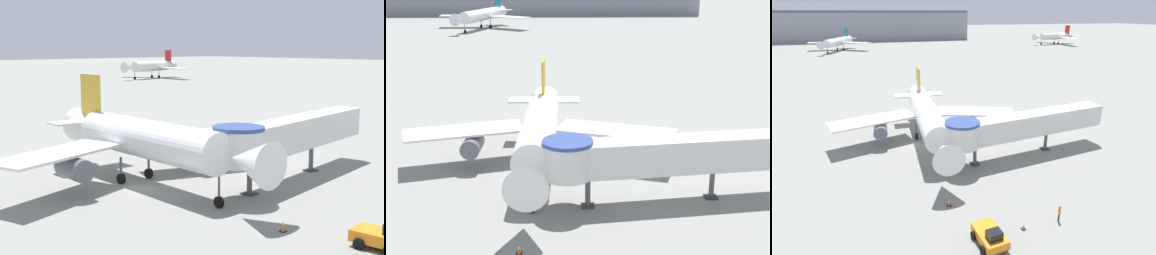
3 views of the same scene
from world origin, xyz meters
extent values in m
plane|color=gray|center=(0.00, 0.00, 0.00)|extent=(800.00, 800.00, 0.00)
cylinder|color=white|center=(1.24, 0.35, 4.05)|extent=(3.71, 17.20, 3.35)
cone|color=white|center=(1.00, -11.40, 4.05)|extent=(3.43, 3.76, 3.35)
cone|color=white|center=(1.45, 10.09, 4.05)|extent=(3.46, 5.10, 3.35)
cube|color=white|center=(-6.14, 2.81, 3.47)|extent=(12.22, 7.29, 0.22)
cube|color=white|center=(8.73, 2.50, 3.47)|extent=(12.24, 7.70, 0.22)
cube|color=gold|center=(1.44, 9.84, 7.07)|extent=(0.31, 3.37, 4.36)
cube|color=white|center=(1.45, 10.34, 4.64)|extent=(7.88, 2.52, 0.18)
cylinder|color=#565960|center=(-5.24, 1.79, 2.30)|extent=(1.91, 3.40, 1.84)
cylinder|color=#565960|center=(7.78, 1.52, 2.30)|extent=(1.91, 3.40, 1.84)
cylinder|color=#4C4C51|center=(1.06, -8.27, 1.41)|extent=(0.18, 0.18, 1.93)
cylinder|color=black|center=(1.06, -8.27, 0.45)|extent=(0.28, 0.91, 0.90)
cylinder|color=#4C4C51|center=(-0.22, 2.53, 1.41)|extent=(0.22, 0.22, 1.93)
cylinder|color=black|center=(-0.22, 2.53, 0.45)|extent=(0.42, 0.91, 0.90)
cylinder|color=#4C4C51|center=(2.80, 2.46, 1.41)|extent=(0.22, 0.22, 1.93)
cylinder|color=black|center=(2.80, 2.46, 0.45)|extent=(0.42, 0.91, 0.90)
cube|color=silver|center=(14.11, -6.14, 4.11)|extent=(20.72, 5.38, 2.80)
cylinder|color=silver|center=(3.92, -7.55, 4.11)|extent=(3.90, 3.90, 2.80)
cylinder|color=navy|center=(3.92, -7.55, 5.66)|extent=(4.10, 4.09, 0.30)
cylinder|color=#56565B|center=(5.55, -7.32, 1.36)|extent=(0.44, 0.44, 2.71)
cube|color=#333338|center=(5.55, -7.32, 0.06)|extent=(1.10, 1.10, 0.12)
cylinder|color=#56565B|center=(16.14, -5.86, 1.36)|extent=(0.44, 0.44, 2.71)
cube|color=#333338|center=(16.14, -5.86, 0.06)|extent=(1.10, 1.10, 0.12)
cube|color=orange|center=(2.49, -20.46, 0.70)|extent=(2.28, 3.48, 0.71)
cube|color=black|center=(2.57, -21.19, 1.37)|extent=(1.25, 1.04, 0.64)
cylinder|color=black|center=(1.61, -21.46, 0.34)|extent=(0.38, 0.72, 0.69)
cylinder|color=black|center=(3.57, -21.25, 0.34)|extent=(0.38, 0.72, 0.69)
cylinder|color=black|center=(1.41, -19.67, 0.34)|extent=(0.38, 0.72, 0.69)
cylinder|color=black|center=(3.37, -19.45, 0.34)|extent=(0.38, 0.72, 0.69)
cube|color=black|center=(0.50, -14.70, 0.02)|extent=(0.43, 0.43, 0.04)
cone|color=orange|center=(0.50, -14.70, 0.37)|extent=(0.29, 0.29, 0.66)
cylinder|color=white|center=(0.50, -14.70, 0.45)|extent=(0.16, 0.16, 0.08)
cube|color=black|center=(5.89, -19.79, 0.02)|extent=(0.38, 0.38, 0.04)
cone|color=orange|center=(5.89, -19.79, 0.34)|extent=(0.26, 0.26, 0.60)
cylinder|color=white|center=(5.89, -19.79, 0.41)|extent=(0.15, 0.15, 0.07)
cylinder|color=#1E2338|center=(9.36, -19.75, 0.40)|extent=(0.12, 0.12, 0.80)
cylinder|color=#1E2338|center=(9.42, -19.60, 0.40)|extent=(0.12, 0.12, 0.80)
cube|color=orange|center=(9.39, -19.67, 1.11)|extent=(0.29, 0.36, 0.63)
sphere|color=tan|center=(9.39, -19.67, 1.54)|extent=(0.22, 0.22, 0.22)
cylinder|color=white|center=(95.62, 119.98, 4.52)|extent=(19.09, 7.95, 3.70)
cone|color=white|center=(83.09, 116.99, 4.52)|extent=(4.81, 4.54, 3.70)
cone|color=white|center=(106.00, 122.46, 4.52)|extent=(6.25, 4.88, 3.70)
cube|color=white|center=(96.22, 129.06, 3.88)|extent=(11.01, 14.05, 0.22)
cube|color=white|center=(100.26, 112.15, 3.88)|extent=(5.62, 14.01, 0.22)
cube|color=#B21E1E|center=(105.73, 122.39, 7.85)|extent=(3.64, 1.09, 4.81)
cube|color=white|center=(106.27, 122.52, 5.17)|extent=(4.67, 9.66, 0.18)
cylinder|color=#4C4C51|center=(86.43, 117.79, 1.61)|extent=(0.18, 0.18, 2.13)
cylinder|color=black|center=(86.43, 117.79, 0.55)|extent=(1.13, 0.51, 1.10)
cylinder|color=#4C4C51|center=(97.51, 122.14, 1.61)|extent=(0.22, 0.22, 2.13)
cylinder|color=black|center=(97.51, 122.14, 0.55)|extent=(1.16, 0.64, 1.10)
cylinder|color=#4C4C51|center=(98.29, 118.91, 1.61)|extent=(0.22, 0.22, 2.13)
cylinder|color=black|center=(98.29, 118.91, 0.55)|extent=(1.16, 0.64, 1.10)
cylinder|color=silver|center=(-21.62, 119.97, 4.35)|extent=(10.23, 22.62, 3.53)
cone|color=silver|center=(-26.07, 106.00, 4.35)|extent=(4.55, 4.78, 3.53)
cone|color=silver|center=(-17.81, 131.92, 4.35)|extent=(4.98, 6.12, 3.53)
cube|color=silver|center=(-28.71, 125.05, 3.73)|extent=(13.09, 5.17, 0.22)
cube|color=silver|center=(-12.90, 120.01, 3.73)|extent=(13.58, 11.75, 0.22)
cube|color=#19707F|center=(-17.89, 131.67, 7.53)|extent=(1.48, 4.01, 4.59)
cube|color=silver|center=(-17.73, 132.18, 4.97)|extent=(9.34, 5.45, 0.18)
cylinder|color=#4C4C51|center=(-24.96, 109.46, 1.57)|extent=(0.18, 0.18, 2.03)
cylinder|color=black|center=(-24.96, 109.46, 0.55)|extent=(0.58, 1.13, 1.10)
cylinder|color=#4C4C51|center=(-22.28, 123.15, 1.57)|extent=(0.22, 0.22, 2.03)
cylinder|color=black|center=(-22.28, 123.15, 0.55)|extent=(0.71, 1.17, 1.10)
cylinder|color=#4C4C51|center=(-19.25, 122.18, 1.57)|extent=(0.22, 0.22, 2.03)
cylinder|color=black|center=(-19.25, 122.18, 0.55)|extent=(0.71, 1.17, 1.10)
cube|color=gray|center=(-15.44, 175.00, 8.65)|extent=(144.34, 21.48, 17.30)
cube|color=#4C515B|center=(-15.44, 175.00, 17.90)|extent=(144.34, 21.91, 1.20)
camera|label=1|loc=(-26.48, -35.34, 12.03)|focal=50.00mm
camera|label=2|loc=(3.71, -47.45, 19.03)|focal=50.00mm
camera|label=3|loc=(-4.93, -38.46, 17.54)|focal=28.00mm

